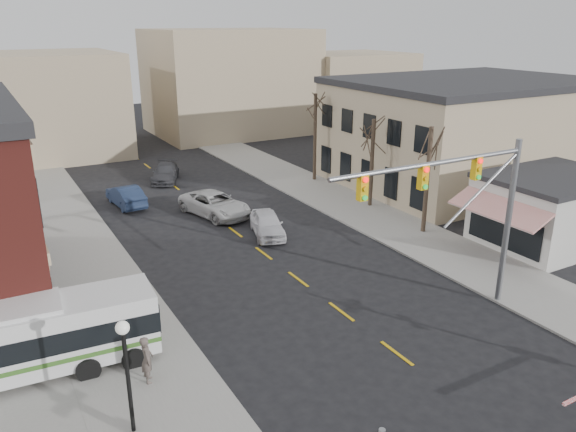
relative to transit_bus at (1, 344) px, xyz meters
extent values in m
plane|color=black|center=(14.09, -7.72, -1.65)|extent=(160.00, 160.00, 0.00)
cube|color=gray|center=(4.59, 12.28, -1.59)|extent=(5.00, 60.00, 0.12)
cube|color=gray|center=(23.59, 12.28, -1.59)|extent=(5.00, 60.00, 0.12)
cube|color=tan|center=(2.14, 8.28, 2.65)|extent=(0.10, 15.00, 0.50)
cube|color=tan|center=(2.14, 8.28, 6.75)|extent=(0.10, 15.00, 0.70)
cube|color=black|center=(2.14, 8.28, 0.15)|extent=(0.08, 13.00, 2.60)
cube|color=tan|center=(36.09, 12.28, 2.35)|extent=(20.00, 15.00, 8.00)
cube|color=#262628|center=(36.09, 12.28, 6.60)|extent=(20.30, 15.30, 0.50)
cube|color=beige|center=(30.09, -0.72, 0.35)|extent=(8.00, 6.00, 4.00)
cube|color=#262628|center=(30.09, -0.72, 2.50)|extent=(8.20, 6.20, 0.30)
cube|color=red|center=(25.29, -0.72, 1.35)|extent=(1.68, 6.00, 0.87)
cylinder|color=#382B21|center=(24.59, 4.28, 1.84)|extent=(0.28, 0.28, 6.75)
cylinder|color=#382B21|center=(24.89, 10.28, 1.62)|extent=(0.28, 0.28, 6.30)
cylinder|color=#382B21|center=(25.09, 18.28, 2.07)|extent=(0.28, 0.28, 7.20)
cube|color=silver|center=(0.00, 0.00, 0.02)|extent=(11.38, 3.19, 2.45)
cube|color=black|center=(0.00, 0.00, 0.17)|extent=(11.42, 3.23, 0.84)
cube|color=#376722|center=(0.00, 0.00, -0.58)|extent=(11.42, 3.23, 0.19)
cylinder|color=black|center=(0.00, 0.00, -1.19)|extent=(1.10, 2.49, 0.94)
cylinder|color=gray|center=(21.30, -4.60, 2.35)|extent=(0.28, 0.28, 8.00)
cylinder|color=gray|center=(16.29, -4.60, 5.85)|extent=(10.02, 0.20, 0.20)
cube|color=gold|center=(18.80, -4.60, 5.35)|extent=(0.35, 0.30, 1.00)
cube|color=gold|center=(15.80, -4.60, 5.35)|extent=(0.35, 0.30, 1.00)
cube|color=gold|center=(12.80, -4.60, 5.35)|extent=(0.35, 0.30, 1.00)
cylinder|color=black|center=(3.42, -5.12, 0.33)|extent=(0.14, 0.14, 3.72)
sphere|color=silver|center=(3.42, -5.12, 2.34)|extent=(0.44, 0.44, 0.44)
imported|color=silver|center=(15.67, 8.85, -0.90)|extent=(3.02, 4.77, 1.51)
imported|color=#1A2741|center=(9.38, 19.25, -0.88)|extent=(2.03, 4.82, 1.55)
imported|color=#B6B6B6|center=(14.26, 14.05, -0.84)|extent=(4.07, 6.32, 1.62)
imported|color=#3A3A3F|center=(14.01, 24.45, -0.95)|extent=(3.82, 5.22, 1.41)
imported|color=#584C46|center=(4.64, -2.70, -0.60)|extent=(0.58, 0.76, 1.87)
imported|color=#373961|center=(4.62, 0.91, -0.68)|extent=(1.04, 1.04, 1.70)
camera|label=1|loc=(0.41, -20.84, 11.30)|focal=35.00mm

